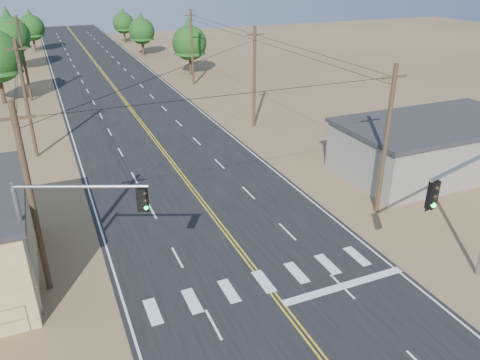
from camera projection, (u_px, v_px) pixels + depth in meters
road at (160, 147)px, 43.22m from camera, size 15.00×200.00×0.02m
building_right at (433, 147)px, 37.54m from camera, size 15.00×8.00×4.00m
utility_pole_left_near at (32, 201)px, 22.31m from camera, size 1.80×0.30×10.00m
utility_pole_left_mid at (26, 99)px, 38.97m from camera, size 1.80×0.30×10.00m
utility_pole_left_far at (24, 58)px, 55.63m from camera, size 1.80×0.30×10.00m
utility_pole_right_near at (386, 141)px, 29.84m from camera, size 1.80×0.30×10.00m
utility_pole_right_mid at (254, 77)px, 46.50m from camera, size 1.80×0.30×10.00m
utility_pole_right_far at (192, 47)px, 63.16m from camera, size 1.80×0.30×10.00m
signal_mast_left at (60, 229)px, 20.63m from camera, size 5.45×2.48×7.02m
signal_mast_right at (480, 197)px, 22.04m from camera, size 6.94×2.25×7.92m
tree_left_mid at (10, 32)px, 71.57m from camera, size 5.78×5.78×9.63m
tree_left_far at (31, 25)px, 87.73m from camera, size 4.77×4.77×7.95m
tree_right_near at (189, 39)px, 69.15m from camera, size 5.08×5.08×8.47m
tree_right_mid at (141, 29)px, 84.36m from camera, size 4.62×4.62×7.70m
tree_right_far at (123, 21)px, 98.04m from camera, size 4.36×4.36×7.26m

